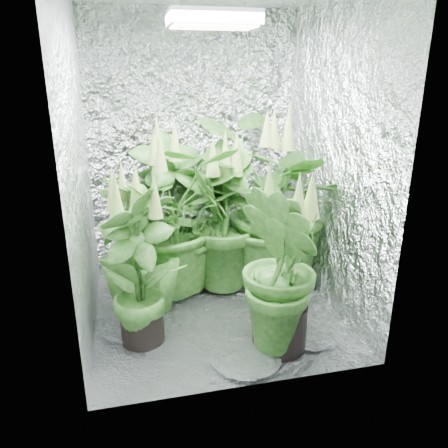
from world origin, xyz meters
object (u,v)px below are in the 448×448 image
object	(u,v)px
plant_f	(139,267)
circulation_fan	(275,253)
plant_b	(171,206)
plant_e	(274,205)
plant_a	(172,218)
plant_c	(220,220)
plant_g	(282,272)
grow_lamp	(213,19)
plant_d	(140,249)

from	to	relation	value
plant_f	circulation_fan	world-z (taller)	plant_f
plant_b	plant_e	distance (m)	0.79
plant_a	plant_c	distance (m)	0.35
plant_e	plant_f	size ratio (longest dim) A/B	1.26
plant_e	plant_g	bearing A→B (deg)	-105.58
grow_lamp	plant_d	world-z (taller)	grow_lamp
grow_lamp	circulation_fan	bearing A→B (deg)	41.58
plant_d	plant_e	size ratio (longest dim) A/B	0.77
plant_b	circulation_fan	xyz separation A→B (m)	(0.83, -0.09, -0.43)
plant_a	plant_f	size ratio (longest dim) A/B	1.12
plant_a	plant_c	bearing A→B (deg)	-2.31
plant_e	plant_g	world-z (taller)	plant_e
plant_f	circulation_fan	distance (m)	1.43
plant_f	plant_c	bearing A→B (deg)	44.21
plant_c	circulation_fan	world-z (taller)	plant_c
grow_lamp	plant_d	bearing A→B (deg)	172.42
plant_d	circulation_fan	world-z (taller)	plant_d
plant_c	plant_f	xyz separation A→B (m)	(-0.61, -0.60, -0.04)
circulation_fan	plant_a	bearing A→B (deg)	-178.60
grow_lamp	plant_a	bearing A→B (deg)	124.30
grow_lamp	plant_c	world-z (taller)	grow_lamp
plant_a	plant_f	world-z (taller)	plant_a
plant_d	plant_f	bearing A→B (deg)	-93.84
plant_b	plant_e	bearing A→B (deg)	-26.54
plant_b	plant_d	world-z (taller)	plant_b
plant_a	plant_d	distance (m)	0.39
circulation_fan	plant_d	bearing A→B (deg)	-167.71
grow_lamp	circulation_fan	world-z (taller)	grow_lamp
plant_d	plant_b	bearing A→B (deg)	64.58
plant_a	plant_c	size ratio (longest dim) A/B	1.02
plant_c	plant_e	bearing A→B (deg)	-7.57
plant_e	grow_lamp	bearing A→B (deg)	-150.18
plant_a	plant_f	bearing A→B (deg)	-113.30
plant_d	circulation_fan	bearing A→B (deg)	23.76
plant_d	grow_lamp	bearing A→B (deg)	-7.58
plant_c	circulation_fan	xyz separation A→B (m)	(0.51, 0.21, -0.39)
plant_a	plant_b	size ratio (longest dim) A/B	0.96
circulation_fan	plant_b	bearing A→B (deg)	162.21
plant_e	plant_c	bearing A→B (deg)	172.43
grow_lamp	plant_g	world-z (taller)	grow_lamp
plant_b	grow_lamp	bearing A→B (deg)	-71.96
plant_c	plant_d	xyz separation A→B (m)	(-0.59, -0.27, -0.06)
plant_d	plant_e	world-z (taller)	plant_e
plant_g	circulation_fan	distance (m)	1.16
plant_b	plant_c	bearing A→B (deg)	-43.43
grow_lamp	plant_d	size ratio (longest dim) A/B	0.49
plant_c	plant_g	xyz separation A→B (m)	(0.17, -0.84, -0.04)
plant_b	plant_g	distance (m)	1.25
plant_g	plant_b	bearing A→B (deg)	113.03
grow_lamp	plant_g	xyz separation A→B (m)	(0.28, -0.51, -1.34)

